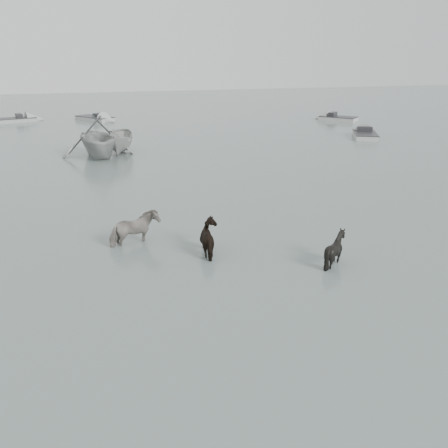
# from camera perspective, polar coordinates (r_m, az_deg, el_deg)

# --- Properties ---
(ground) EXTENTS (140.00, 140.00, 0.00)m
(ground) POSITION_cam_1_polar(r_m,az_deg,el_deg) (15.36, -1.24, -4.96)
(ground) COLOR #52625D
(ground) RESTS_ON ground
(pony_pinto) EXTENTS (1.87, 1.31, 1.44)m
(pony_pinto) POSITION_cam_1_polar(r_m,az_deg,el_deg) (17.20, -10.27, 0.01)
(pony_pinto) COLOR black
(pony_pinto) RESTS_ON ground
(pony_dark) EXTENTS (1.48, 1.59, 1.31)m
(pony_dark) POSITION_cam_1_polar(r_m,az_deg,el_deg) (16.25, -1.32, -1.09)
(pony_dark) COLOR black
(pony_dark) RESTS_ON ground
(pony_black) EXTENTS (1.14, 1.01, 1.24)m
(pony_black) POSITION_cam_1_polar(r_m,az_deg,el_deg) (15.77, 12.61, -2.34)
(pony_black) COLOR black
(pony_black) RESTS_ON ground
(rowboat_trail) EXTENTS (5.06, 5.68, 2.73)m
(rowboat_trail) POSITION_cam_1_polar(r_m,az_deg,el_deg) (32.15, -14.24, 9.85)
(rowboat_trail) COLOR #959895
(rowboat_trail) RESTS_ON ground
(boat_small) EXTENTS (2.39, 4.24, 1.54)m
(boat_small) POSITION_cam_1_polar(r_m,az_deg,el_deg) (33.29, -11.76, 9.30)
(boat_small) COLOR #A3A49F
(boat_small) RESTS_ON ground
(skiff_port) EXTENTS (3.55, 5.17, 0.75)m
(skiff_port) POSITION_cam_1_polar(r_m,az_deg,el_deg) (39.97, 15.86, 10.01)
(skiff_port) COLOR #A7AAA7
(skiff_port) RESTS_ON ground
(skiff_mid) EXTENTS (4.54, 5.49, 0.75)m
(skiff_mid) POSITION_cam_1_polar(r_m,az_deg,el_deg) (49.70, -14.55, 11.81)
(skiff_mid) COLOR #A2A4A2
(skiff_mid) RESTS_ON ground
(skiff_star) EXTENTS (4.35, 4.54, 0.75)m
(skiff_star) POSITION_cam_1_polar(r_m,az_deg,el_deg) (49.37, 12.96, 11.89)
(skiff_star) COLOR #B6B6B1
(skiff_star) RESTS_ON ground
(skiff_far) EXTENTS (6.13, 3.08, 0.75)m
(skiff_far) POSITION_cam_1_polar(r_m,az_deg,el_deg) (50.86, -23.16, 11.06)
(skiff_far) COLOR #9C9F9C
(skiff_far) RESTS_ON ground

